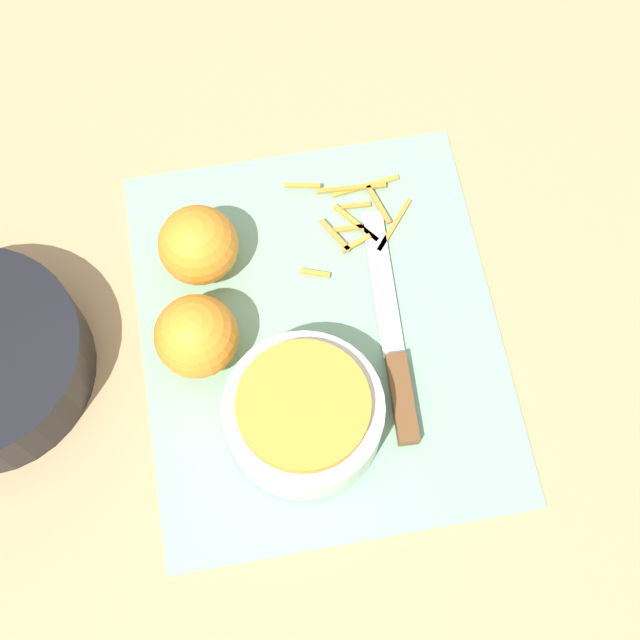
# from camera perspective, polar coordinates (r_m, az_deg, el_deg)

# --- Properties ---
(ground_plane) EXTENTS (4.00, 4.00, 0.00)m
(ground_plane) POSITION_cam_1_polar(r_m,az_deg,el_deg) (0.89, 0.00, -0.85)
(ground_plane) COLOR tan
(cutting_board) EXTENTS (0.42, 0.35, 0.01)m
(cutting_board) POSITION_cam_1_polar(r_m,az_deg,el_deg) (0.89, 0.00, -0.78)
(cutting_board) COLOR #84B793
(cutting_board) RESTS_ON ground_plane
(bowl_speckled) EXTENTS (0.15, 0.15, 0.07)m
(bowl_speckled) POSITION_cam_1_polar(r_m,az_deg,el_deg) (0.82, -1.05, -6.05)
(bowl_speckled) COLOR silver
(bowl_speckled) RESTS_ON cutting_board
(knife) EXTENTS (0.25, 0.03, 0.02)m
(knife) POSITION_cam_1_polar(r_m,az_deg,el_deg) (0.87, 4.92, -2.91)
(knife) COLOR brown
(knife) RESTS_ON cutting_board
(orange_left) EXTENTS (0.08, 0.08, 0.08)m
(orange_left) POSITION_cam_1_polar(r_m,az_deg,el_deg) (0.85, -7.95, -0.78)
(orange_left) COLOR orange
(orange_left) RESTS_ON cutting_board
(orange_right) EXTENTS (0.08, 0.08, 0.08)m
(orange_right) POSITION_cam_1_polar(r_m,az_deg,el_deg) (0.89, -7.80, 4.76)
(orange_right) COLOR orange
(orange_right) RESTS_ON cutting_board
(peel_pile) EXTENTS (0.11, 0.13, 0.01)m
(peel_pile) POSITION_cam_1_polar(r_m,az_deg,el_deg) (0.94, 2.24, 6.83)
(peel_pile) COLOR orange
(peel_pile) RESTS_ON cutting_board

